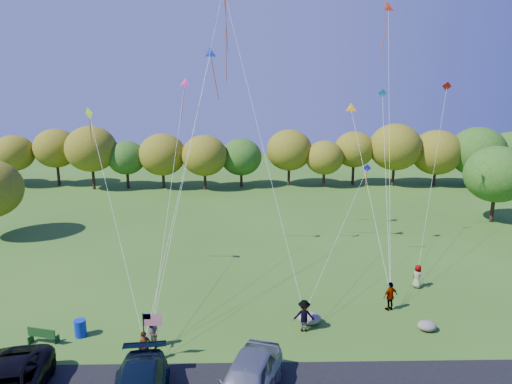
# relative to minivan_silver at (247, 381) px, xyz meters

# --- Properties ---
(ground) EXTENTS (140.00, 140.00, 0.00)m
(ground) POSITION_rel_minivan_silver_xyz_m (-0.07, 3.65, -0.96)
(ground) COLOR #2E5719
(ground) RESTS_ON ground
(treeline) EXTENTS (76.65, 28.12, 8.43)m
(treeline) POSITION_rel_minivan_silver_xyz_m (-0.90, 39.85, 3.73)
(treeline) COLOR #352113
(treeline) RESTS_ON ground
(minivan_silver) EXTENTS (3.64, 5.68, 1.80)m
(minivan_silver) POSITION_rel_minivan_silver_xyz_m (0.00, 0.00, 0.00)
(minivan_silver) COLOR #95999E
(minivan_silver) RESTS_ON asphalt_lane
(flyer_a) EXTENTS (0.69, 0.60, 1.60)m
(flyer_a) POSITION_rel_minivan_silver_xyz_m (-4.90, 2.85, -0.16)
(flyer_a) COLOR #4C4C59
(flyer_a) RESTS_ON ground
(flyer_b) EXTENTS (0.99, 0.99, 1.62)m
(flyer_b) POSITION_rel_minivan_silver_xyz_m (-4.81, 4.10, -0.15)
(flyer_b) COLOR #4C4C59
(flyer_b) RESTS_ON ground
(flyer_c) EXTENTS (1.20, 0.75, 1.78)m
(flyer_c) POSITION_rel_minivan_silver_xyz_m (3.06, 5.62, -0.07)
(flyer_c) COLOR #4C4C59
(flyer_c) RESTS_ON ground
(flyer_d) EXTENTS (1.11, 0.83, 1.75)m
(flyer_d) POSITION_rel_minivan_silver_xyz_m (8.45, 7.90, -0.08)
(flyer_d) COLOR #4C4C59
(flyer_d) RESTS_ON ground
(flyer_e) EXTENTS (0.85, 0.91, 1.56)m
(flyer_e) POSITION_rel_minivan_silver_xyz_m (11.18, 10.92, -0.18)
(flyer_e) COLOR #4C4C59
(flyer_e) RESTS_ON ground
(park_bench) EXTENTS (1.58, 0.64, 0.89)m
(park_bench) POSITION_rel_minivan_silver_xyz_m (-10.55, 4.62, -0.49)
(park_bench) COLOR #153B15
(park_bench) RESTS_ON ground
(trash_barrel) EXTENTS (0.62, 0.62, 0.92)m
(trash_barrel) POSITION_rel_minivan_silver_xyz_m (-8.85, 5.32, -0.50)
(trash_barrel) COLOR #0B28A9
(trash_barrel) RESTS_ON ground
(flag_assembly) EXTENTS (0.94, 0.61, 2.54)m
(flag_assembly) POSITION_rel_minivan_silver_xyz_m (-4.65, 2.95, 0.94)
(flag_assembly) COLOR black
(flag_assembly) RESTS_ON ground
(boulder_near) EXTENTS (1.32, 1.03, 0.66)m
(boulder_near) POSITION_rel_minivan_silver_xyz_m (3.47, 6.39, -0.63)
(boulder_near) COLOR gray
(boulder_near) RESTS_ON ground
(boulder_far) EXTENTS (1.03, 0.86, 0.54)m
(boulder_far) POSITION_rel_minivan_silver_xyz_m (9.76, 5.54, -0.69)
(boulder_far) COLOR slate
(boulder_far) RESTS_ON ground
(kites_aloft) EXTENTS (23.53, 7.00, 13.77)m
(kites_aloft) POSITION_rel_minivan_silver_xyz_m (1.83, 16.98, 15.32)
(kites_aloft) COLOR red
(kites_aloft) RESTS_ON ground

